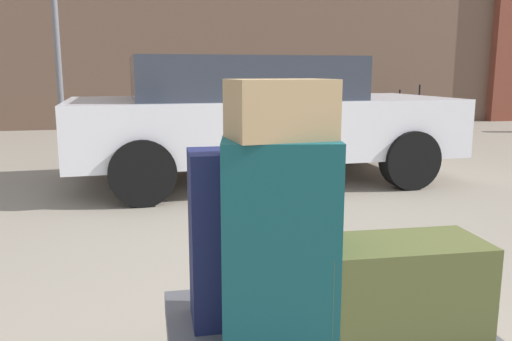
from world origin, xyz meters
TOP-DOWN VIEW (x-y plane):
  - luggage_cart at (0.00, 0.00)m, footprint 1.15×0.76m
  - suitcase_teal_stacked_top at (-0.20, -0.14)m, footprint 0.42×0.33m
  - suitcase_navy_rear_left at (-0.31, 0.08)m, footprint 0.33×0.24m
  - duffel_bag_olive_front_left at (0.23, -0.16)m, footprint 0.59×0.31m
  - duffel_bag_tan_topmost_pile at (-0.20, -0.14)m, footprint 0.34×0.26m
  - parked_car at (0.64, 4.15)m, footprint 4.38×2.09m
  - bicycle_leaning at (5.08, 9.07)m, footprint 1.66×0.70m
  - bollard_kerb_near at (2.52, 7.84)m, footprint 0.23×0.23m
  - bollard_kerb_mid at (3.94, 7.84)m, footprint 0.23×0.23m
  - bollard_kerb_far at (5.45, 7.84)m, footprint 0.23×0.23m
  - no_parking_sign at (-1.61, 4.88)m, footprint 0.50×0.07m

SIDE VIEW (x-z plane):
  - luggage_cart at x=0.00m, z-range 0.10..0.44m
  - bollard_kerb_near at x=2.52m, z-range 0.00..0.56m
  - bollard_kerb_mid at x=3.94m, z-range 0.00..0.56m
  - bollard_kerb_far at x=5.45m, z-range 0.00..0.56m
  - bicycle_leaning at x=5.08m, z-range -0.11..0.85m
  - duffel_bag_olive_front_left at x=0.23m, z-range 0.34..0.69m
  - suitcase_navy_rear_left at x=-0.31m, z-range 0.34..0.98m
  - suitcase_teal_stacked_top at x=-0.20m, z-range 0.34..1.05m
  - parked_car at x=0.64m, z-range 0.05..1.47m
  - duffel_bag_tan_topmost_pile at x=-0.20m, z-range 1.05..1.24m
  - no_parking_sign at x=-1.61m, z-range 0.30..2.88m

